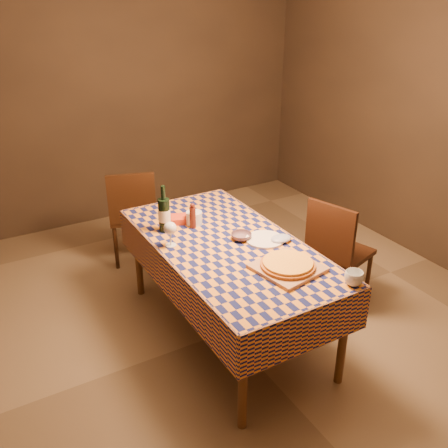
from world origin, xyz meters
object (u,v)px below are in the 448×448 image
object	(u,v)px
pizza	(288,264)
chair_far	(132,212)
bowl	(241,236)
white_plate	(265,239)
dining_table	(228,253)
wine_bottle	(164,214)
cutting_board	(287,268)
chair_right	(336,248)

from	to	relation	value
pizza	chair_far	distance (m)	1.93
bowl	white_plate	xyz separation A→B (m)	(0.13, -0.10, -0.02)
white_plate	chair_far	size ratio (longest dim) A/B	0.30
dining_table	chair_far	distance (m)	1.41
wine_bottle	cutting_board	bearing A→B (deg)	-63.44
bowl	chair_right	xyz separation A→B (m)	(0.83, -0.10, -0.27)
cutting_board	pizza	size ratio (longest dim) A/B	0.83
chair_far	cutting_board	bearing A→B (deg)	-78.98
cutting_board	bowl	bearing A→B (deg)	94.03
white_plate	pizza	bearing A→B (deg)	-103.72
chair_far	chair_right	bearing A→B (deg)	-51.88
dining_table	white_plate	size ratio (longest dim) A/B	6.71
cutting_board	chair_right	size ratio (longest dim) A/B	0.40
pizza	bowl	distance (m)	0.51
white_plate	cutting_board	bearing A→B (deg)	-103.72
wine_bottle	chair_far	size ratio (longest dim) A/B	0.38
cutting_board	bowl	xyz separation A→B (m)	(-0.04, 0.50, 0.01)
dining_table	chair_right	xyz separation A→B (m)	(0.94, -0.10, -0.17)
bowl	white_plate	size ratio (longest dim) A/B	0.53
dining_table	pizza	size ratio (longest dim) A/B	4.05
wine_bottle	white_plate	world-z (taller)	wine_bottle
chair_far	white_plate	bearing A→B (deg)	-72.51
dining_table	cutting_board	bearing A→B (deg)	-73.00
pizza	chair_right	bearing A→B (deg)	27.01
wine_bottle	chair_right	bearing A→B (deg)	-21.92
bowl	white_plate	world-z (taller)	bowl
pizza	chair_far	size ratio (longest dim) A/B	0.49
dining_table	cutting_board	xyz separation A→B (m)	(0.15, -0.50, 0.09)
dining_table	white_plate	xyz separation A→B (m)	(0.25, -0.09, 0.08)
pizza	chair_far	xyz separation A→B (m)	(-0.37, 1.88, -0.29)
dining_table	chair_right	world-z (taller)	chair_right
chair_right	bowl	bearing A→B (deg)	173.07
cutting_board	chair_far	size ratio (longest dim) A/B	0.40
dining_table	wine_bottle	xyz separation A→B (m)	(-0.30, 0.40, 0.21)
pizza	wine_bottle	world-z (taller)	wine_bottle
white_plate	chair_far	distance (m)	1.57
pizza	chair_far	world-z (taller)	chair_far
wine_bottle	chair_far	world-z (taller)	wine_bottle
pizza	wine_bottle	size ratio (longest dim) A/B	1.29
cutting_board	pizza	bearing A→B (deg)	0.00
bowl	chair_right	distance (m)	0.88
chair_far	chair_right	xyz separation A→B (m)	(1.16, -1.47, 0.00)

